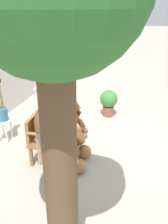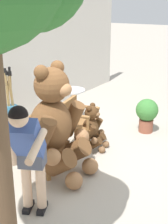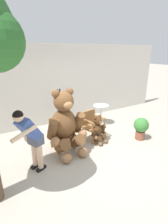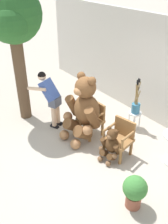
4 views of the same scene
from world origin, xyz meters
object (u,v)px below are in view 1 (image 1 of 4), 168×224
object	(u,v)px
wooden_chair_right	(62,115)
round_side_table	(46,98)
teddy_bear_small	(75,119)
brush_bucket	(2,110)
teddy_bear_large	(56,120)
potted_plant	(109,101)
person_visitor	(55,150)
white_stool	(4,125)
wooden_chair_left	(43,137)

from	to	relation	value
wooden_chair_right	round_side_table	xyz separation A→B (m)	(0.90, 0.76, -0.01)
teddy_bear_small	brush_bucket	bearing A→B (deg)	113.02
teddy_bear_large	teddy_bear_small	bearing A→B (deg)	-0.71
teddy_bear_large	potted_plant	size ratio (longest dim) A/B	2.49
brush_bucket	wooden_chair_right	bearing A→B (deg)	-62.61
round_side_table	potted_plant	world-z (taller)	round_side_table
round_side_table	teddy_bear_large	bearing A→B (deg)	-151.48
round_side_table	person_visitor	bearing A→B (deg)	-154.29
wooden_chair_right	teddy_bear_small	bearing A→B (deg)	-85.87
white_stool	teddy_bear_large	bearing A→B (deg)	-108.32
person_visitor	teddy_bear_small	bearing A→B (deg)	9.68
white_stool	brush_bucket	bearing A→B (deg)	-168.26
teddy_bear_small	round_side_table	distance (m)	1.37
brush_bucket	round_side_table	xyz separation A→B (m)	(1.46, -0.31, -0.23)
teddy_bear_small	potted_plant	bearing A→B (deg)	-23.20
person_visitor	potted_plant	world-z (taller)	person_visitor
wooden_chair_left	round_side_table	size ratio (longest dim) A/B	1.19
white_stool	potted_plant	world-z (taller)	potted_plant
wooden_chair_right	person_visitor	bearing A→B (deg)	-162.48
white_stool	potted_plant	distance (m)	2.59
wooden_chair_left	brush_bucket	xyz separation A→B (m)	(0.45, 1.07, 0.22)
brush_bucket	potted_plant	world-z (taller)	brush_bucket
teddy_bear_small	white_stool	size ratio (longest dim) A/B	1.78
teddy_bear_large	potted_plant	bearing A→B (deg)	-13.39
teddy_bear_large	white_stool	bearing A→B (deg)	71.68
teddy_bear_large	person_visitor	size ratio (longest dim) A/B	1.13
wooden_chair_left	white_stool	world-z (taller)	wooden_chair_left
wooden_chair_right	potted_plant	bearing A→B (deg)	-33.12
teddy_bear_small	potted_plant	distance (m)	1.31
wooden_chair_right	teddy_bear_large	xyz separation A→B (m)	(-1.00, -0.27, 0.37)
teddy_bear_large	brush_bucket	size ratio (longest dim) A/B	1.77
teddy_bear_large	potted_plant	xyz separation A→B (m)	(2.23, -0.53, -0.43)
person_visitor	brush_bucket	bearing A→B (deg)	50.09
wooden_chair_right	teddy_bear_small	world-z (taller)	wooden_chair_right
person_visitor	white_stool	xyz separation A→B (m)	(1.42, 1.70, -0.54)
wooden_chair_left	white_stool	distance (m)	1.17
wooden_chair_right	white_stool	xyz separation A→B (m)	(-0.55, 1.08, -0.11)
wooden_chair_left	potted_plant	size ratio (longest dim) A/B	1.26
wooden_chair_right	teddy_bear_small	distance (m)	0.29
brush_bucket	potted_plant	distance (m)	2.61
teddy_bear_large	teddy_bear_small	distance (m)	1.11
white_stool	wooden_chair_right	bearing A→B (deg)	-62.74
wooden_chair_left	person_visitor	size ratio (longest dim) A/B	0.57
teddy_bear_small	brush_bucket	world-z (taller)	brush_bucket
teddy_bear_small	white_stool	distance (m)	1.48
wooden_chair_left	wooden_chair_right	bearing A→B (deg)	-0.06
wooden_chair_left	teddy_bear_small	size ratio (longest dim) A/B	1.05
wooden_chair_right	teddy_bear_large	world-z (taller)	teddy_bear_large
teddy_bear_large	round_side_table	world-z (taller)	teddy_bear_large
brush_bucket	wooden_chair_left	bearing A→B (deg)	-112.73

